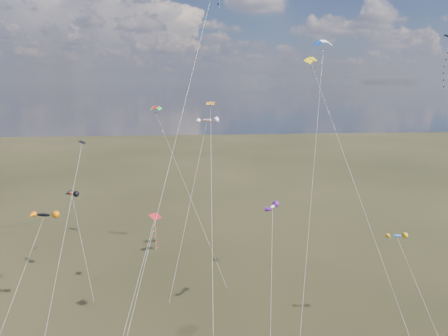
{
  "coord_description": "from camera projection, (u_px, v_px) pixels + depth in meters",
  "views": [
    {
      "loc": [
        -4.7,
        -33.18,
        30.03
      ],
      "look_at": [
        0.0,
        18.0,
        19.0
      ],
      "focal_mm": 32.0,
      "sensor_mm": 36.0,
      "label": 1
    }
  ],
  "objects": [
    {
      "name": "diamond_navy_tall",
      "position": [
        212.0,
        14.0,
        45.17
      ],
      "size": [
        12.41,
        22.11,
        43.8
      ],
      "color": "#0B1955",
      "rests_on": "ground"
    },
    {
      "name": "novelty_redwhite_stripe",
      "position": [
        207.0,
        121.0,
        66.01
      ],
      "size": [
        8.13,
        16.61,
        24.45
      ],
      "color": "red",
      "rests_on": "ground"
    },
    {
      "name": "novelty_black_orange",
      "position": [
        44.0,
        215.0,
        50.05
      ],
      "size": [
        5.65,
        10.88,
        14.29
      ],
      "color": "black",
      "rests_on": "ground"
    },
    {
      "name": "diamond_black_mid",
      "position": [
        68.0,
        213.0,
        45.54
      ],
      "size": [
        3.25,
        14.9,
        23.08
      ],
      "color": "black",
      "rests_on": "ground"
    },
    {
      "name": "novelty_orange_black",
      "position": [
        72.0,
        194.0,
        60.1
      ],
      "size": [
        5.56,
        9.56,
        14.21
      ],
      "color": "#E23200",
      "rests_on": "ground"
    },
    {
      "name": "parafoil_tricolor",
      "position": [
        156.0,
        109.0,
        67.01
      ],
      "size": [
        11.93,
        15.42,
        26.48
      ],
      "color": "yellow",
      "rests_on": "ground"
    },
    {
      "name": "parafoil_blue_white",
      "position": [
        324.0,
        43.0,
        54.37
      ],
      "size": [
        10.11,
        23.53,
        36.19
      ],
      "color": "#1140B2",
      "rests_on": "ground"
    },
    {
      "name": "diamond_orange_center",
      "position": [
        211.0,
        185.0,
        41.25
      ],
      "size": [
        1.88,
        25.02,
        27.81
      ],
      "color": "orange",
      "rests_on": "ground"
    },
    {
      "name": "parafoil_yellow",
      "position": [
        314.0,
        61.0,
        52.39
      ],
      "size": [
        7.09,
        25.59,
        33.7
      ],
      "color": "gold",
      "rests_on": "ground"
    },
    {
      "name": "diamond_red_low",
      "position": [
        154.0,
        238.0,
        46.02
      ],
      "size": [
        5.29,
        11.78,
        15.14
      ],
      "color": "#B11723",
      "rests_on": "ground"
    },
    {
      "name": "novelty_white_purple",
      "position": [
        273.0,
        207.0,
        48.61
      ],
      "size": [
        3.67,
        13.87,
        15.67
      ],
      "color": "white",
      "rests_on": "ground"
    },
    {
      "name": "novelty_blue_yellow",
      "position": [
        397.0,
        237.0,
        46.81
      ],
      "size": [
        4.19,
        8.55,
        12.76
      ],
      "color": "blue",
      "rests_on": "ground"
    }
  ]
}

